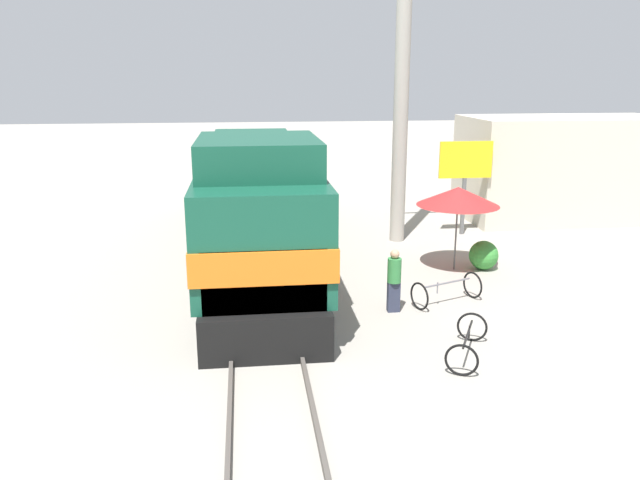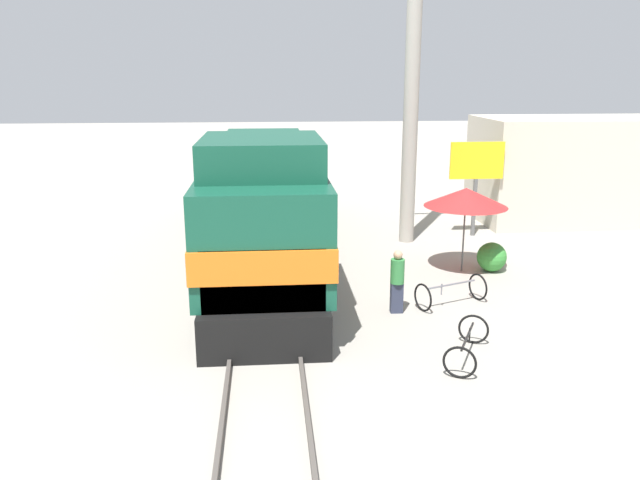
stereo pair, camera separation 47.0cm
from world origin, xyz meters
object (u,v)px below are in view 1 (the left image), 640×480
utility_pole (402,74)px  vendor_umbrella (458,196)px  bicycle_spare (467,342)px  locomotive (256,202)px  billboard_sign (465,166)px  bicycle (447,290)px  person_bystander (394,279)px

utility_pole → vendor_umbrella: bearing=-75.8°
bicycle_spare → locomotive: bearing=-34.9°
vendor_umbrella → utility_pole: bearing=104.2°
billboard_sign → bicycle: bearing=-112.3°
billboard_sign → bicycle_spare: (-3.40, -9.98, -2.18)m
bicycle → billboard_sign: bearing=135.4°
utility_pole → billboard_sign: utility_pole is taller
locomotive → utility_pole: (4.96, 1.73, 3.86)m
locomotive → vendor_umbrella: locomotive is taller
billboard_sign → person_bystander: size_ratio=2.13×
person_bystander → bicycle: 1.60m
locomotive → person_bystander: bearing=-56.9°
locomotive → utility_pole: size_ratio=1.41×
locomotive → bicycle_spare: locomotive is taller
billboard_sign → utility_pole: bearing=-167.6°
utility_pole → vendor_umbrella: 5.05m
locomotive → person_bystander: 5.99m
utility_pole → billboard_sign: (2.58, 0.57, -3.19)m
locomotive → utility_pole: 6.52m
utility_pole → bicycle_spare: bearing=-95.0°
vendor_umbrella → locomotive: bearing=162.7°
utility_pole → bicycle: 8.28m
billboard_sign → person_bystander: 8.59m
locomotive → utility_pole: bearing=19.3°
bicycle_spare → utility_pole: bearing=-68.2°
vendor_umbrella → bicycle: 3.53m
billboard_sign → person_bystander: billboard_sign is taller
billboard_sign → locomotive: bearing=-163.0°
bicycle → vendor_umbrella: bearing=135.2°
locomotive → billboard_sign: size_ratio=4.73×
bicycle_spare → vendor_umbrella: bearing=-79.5°
vendor_umbrella → bicycle: (-1.15, -2.76, -1.88)m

